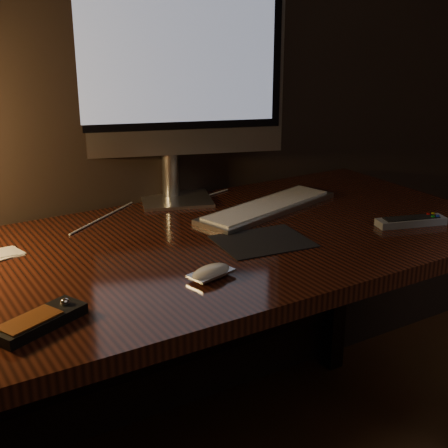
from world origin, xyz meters
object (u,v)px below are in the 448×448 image
desk (185,282)px  tv_remote (411,221)px  monitor (174,68)px  media_remote (40,321)px  keyboard (267,207)px  mouse (211,274)px

desk → tv_remote: tv_remote is taller
monitor → tv_remote: bearing=-30.3°
media_remote → tv_remote: (0.97, 0.04, -0.00)m
keyboard → media_remote: (-0.73, -0.34, 0.00)m
keyboard → mouse: 0.49m
monitor → keyboard: size_ratio=1.38×
desk → keyboard: (0.29, 0.05, 0.14)m
mouse → tv_remote: (0.61, 0.02, 0.00)m
monitor → keyboard: monitor is taller
desk → tv_remote: 0.60m
mouse → tv_remote: tv_remote is taller
desk → media_remote: media_remote is taller
mouse → keyboard: bearing=27.0°
mouse → tv_remote: size_ratio=0.51×
media_remote → mouse: bearing=-19.4°
monitor → tv_remote: size_ratio=3.37×
tv_remote → monitor: bearing=147.4°
media_remote → tv_remote: 0.97m
monitor → keyboard: 0.46m
desk → media_remote: size_ratio=8.85×
monitor → mouse: (-0.19, -0.52, -0.37)m
tv_remote → desk: bearing=172.9°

